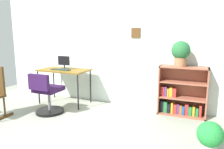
{
  "coord_description": "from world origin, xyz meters",
  "views": [
    {
      "loc": [
        1.88,
        -2.0,
        1.45
      ],
      "look_at": [
        0.42,
        1.44,
        0.75
      ],
      "focal_mm": 34.19,
      "sensor_mm": 36.0,
      "label": 1
    }
  ],
  "objects_px": {
    "bookshelf_low": "(181,94)",
    "desk": "(64,72)",
    "monitor": "(64,63)",
    "potted_plant_on_shelf": "(181,52)",
    "potted_plant_floor": "(210,136)",
    "keyboard": "(61,70)",
    "office_chair": "(47,96)"
  },
  "relations": [
    {
      "from": "desk",
      "to": "monitor",
      "type": "relative_size",
      "value": 3.76
    },
    {
      "from": "desk",
      "to": "potted_plant_on_shelf",
      "type": "height_order",
      "value": "potted_plant_on_shelf"
    },
    {
      "from": "office_chair",
      "to": "bookshelf_low",
      "type": "distance_m",
      "value": 2.46
    },
    {
      "from": "bookshelf_low",
      "to": "monitor",
      "type": "bearing_deg",
      "value": -174.61
    },
    {
      "from": "keyboard",
      "to": "potted_plant_on_shelf",
      "type": "distance_m",
      "value": 2.38
    },
    {
      "from": "monitor",
      "to": "bookshelf_low",
      "type": "height_order",
      "value": "monitor"
    },
    {
      "from": "monitor",
      "to": "potted_plant_on_shelf",
      "type": "bearing_deg",
      "value": 4.22
    },
    {
      "from": "keyboard",
      "to": "bookshelf_low",
      "type": "xyz_separation_m",
      "value": [
        2.37,
        0.37,
        -0.36
      ]
    },
    {
      "from": "monitor",
      "to": "potted_plant_on_shelf",
      "type": "height_order",
      "value": "potted_plant_on_shelf"
    },
    {
      "from": "bookshelf_low",
      "to": "desk",
      "type": "bearing_deg",
      "value": -173.31
    },
    {
      "from": "office_chair",
      "to": "potted_plant_floor",
      "type": "xyz_separation_m",
      "value": [
        2.75,
        -0.29,
        -0.12
      ]
    },
    {
      "from": "office_chair",
      "to": "keyboard",
      "type": "bearing_deg",
      "value": 98.96
    },
    {
      "from": "potted_plant_on_shelf",
      "to": "potted_plant_floor",
      "type": "height_order",
      "value": "potted_plant_on_shelf"
    },
    {
      "from": "potted_plant_on_shelf",
      "to": "office_chair",
      "type": "bearing_deg",
      "value": -158.58
    },
    {
      "from": "desk",
      "to": "office_chair",
      "type": "distance_m",
      "value": 0.74
    },
    {
      "from": "monitor",
      "to": "keyboard",
      "type": "distance_m",
      "value": 0.19
    },
    {
      "from": "bookshelf_low",
      "to": "potted_plant_floor",
      "type": "relative_size",
      "value": 2.25
    },
    {
      "from": "bookshelf_low",
      "to": "keyboard",
      "type": "bearing_deg",
      "value": -171.11
    },
    {
      "from": "desk",
      "to": "keyboard",
      "type": "xyz_separation_m",
      "value": [
        -0.02,
        -0.09,
        0.07
      ]
    },
    {
      "from": "keyboard",
      "to": "potted_plant_on_shelf",
      "type": "xyz_separation_m",
      "value": [
        2.32,
        0.32,
        0.41
      ]
    },
    {
      "from": "office_chair",
      "to": "monitor",
      "type": "bearing_deg",
      "value": 98.27
    },
    {
      "from": "potted_plant_on_shelf",
      "to": "potted_plant_floor",
      "type": "relative_size",
      "value": 1.12
    },
    {
      "from": "bookshelf_low",
      "to": "potted_plant_on_shelf",
      "type": "distance_m",
      "value": 0.77
    },
    {
      "from": "monitor",
      "to": "potted_plant_floor",
      "type": "relative_size",
      "value": 0.7
    },
    {
      "from": "potted_plant_on_shelf",
      "to": "bookshelf_low",
      "type": "bearing_deg",
      "value": 49.81
    },
    {
      "from": "bookshelf_low",
      "to": "potted_plant_floor",
      "type": "height_order",
      "value": "bookshelf_low"
    },
    {
      "from": "desk",
      "to": "office_chair",
      "type": "xyz_separation_m",
      "value": [
        0.07,
        -0.65,
        -0.34
      ]
    },
    {
      "from": "monitor",
      "to": "keyboard",
      "type": "bearing_deg",
      "value": -84.39
    },
    {
      "from": "office_chair",
      "to": "potted_plant_on_shelf",
      "type": "bearing_deg",
      "value": 21.42
    },
    {
      "from": "office_chair",
      "to": "potted_plant_floor",
      "type": "bearing_deg",
      "value": -6.01
    },
    {
      "from": "desk",
      "to": "potted_plant_floor",
      "type": "height_order",
      "value": "desk"
    },
    {
      "from": "monitor",
      "to": "desk",
      "type": "bearing_deg",
      "value": -57.2
    }
  ]
}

